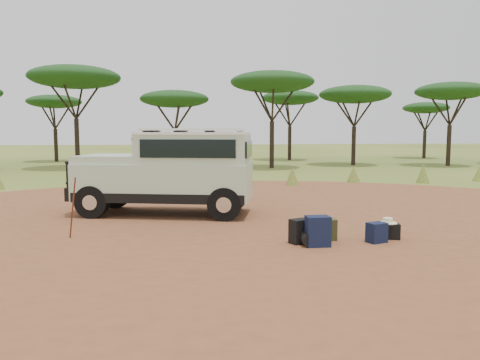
{
  "coord_description": "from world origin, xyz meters",
  "views": [
    {
      "loc": [
        -1.81,
        -10.99,
        2.32
      ],
      "look_at": [
        -0.17,
        1.43,
        1.0
      ],
      "focal_mm": 35.0,
      "sensor_mm": 36.0,
      "label": 1
    }
  ],
  "objects": [
    {
      "name": "walking_staff",
      "position": [
        -4.07,
        -0.73,
        0.68
      ],
      "size": [
        0.26,
        0.3,
        1.35
      ],
      "primitive_type": "cylinder",
      "rotation": [
        0.24,
        0.0,
        0.69
      ],
      "color": "maroon",
      "rests_on": "ground"
    },
    {
      "name": "grass_fringe",
      "position": [
        0.12,
        8.67,
        0.4
      ],
      "size": [
        36.6,
        1.6,
        0.9
      ],
      "color": "#546825",
      "rests_on": "ground"
    },
    {
      "name": "acacia_treeline",
      "position": [
        0.75,
        19.81,
        4.87
      ],
      "size": [
        46.7,
        13.2,
        6.26
      ],
      "color": "black",
      "rests_on": "ground"
    },
    {
      "name": "backpack_black",
      "position": [
        0.64,
        -1.76,
        0.25
      ],
      "size": [
        0.45,
        0.4,
        0.51
      ],
      "primitive_type": "cube",
      "rotation": [
        0.0,
        0.0,
        0.42
      ],
      "color": "black",
      "rests_on": "ground"
    },
    {
      "name": "dirt_clearing",
      "position": [
        0.0,
        0.0,
        0.0
      ],
      "size": [
        23.0,
        23.0,
        0.01
      ],
      "primitive_type": "cylinder",
      "color": "brown",
      "rests_on": "ground"
    },
    {
      "name": "hard_case",
      "position": [
        2.64,
        -1.58,
        0.17
      ],
      "size": [
        0.54,
        0.44,
        0.34
      ],
      "primitive_type": "cube",
      "rotation": [
        0.0,
        0.0,
        -0.23
      ],
      "color": "black",
      "rests_on": "ground"
    },
    {
      "name": "ground",
      "position": [
        0.0,
        0.0,
        0.0
      ],
      "size": [
        140.0,
        140.0,
        0.0
      ],
      "primitive_type": "plane",
      "color": "#546825",
      "rests_on": "ground"
    },
    {
      "name": "safari_hat",
      "position": [
        2.64,
        -1.58,
        0.38
      ],
      "size": [
        0.4,
        0.4,
        0.12
      ],
      "color": "#F1E9B5",
      "rests_on": "hard_case"
    },
    {
      "name": "duffel_navy",
      "position": [
        2.25,
        -1.9,
        0.21
      ],
      "size": [
        0.45,
        0.39,
        0.42
      ],
      "primitive_type": "cube",
      "rotation": [
        0.0,
        0.0,
        0.33
      ],
      "color": "#131B3B",
      "rests_on": "ground"
    },
    {
      "name": "backpack_navy",
      "position": [
        0.95,
        -2.04,
        0.31
      ],
      "size": [
        0.47,
        0.34,
        0.62
      ],
      "primitive_type": "cube",
      "rotation": [
        0.0,
        0.0,
        0.0
      ],
      "color": "#131B3B",
      "rests_on": "ground"
    },
    {
      "name": "stuff_sack",
      "position": [
        0.77,
        -2.04,
        0.15
      ],
      "size": [
        0.31,
        0.31,
        0.3
      ],
      "primitive_type": "cylinder",
      "rotation": [
        1.57,
        0.0,
        -0.03
      ],
      "color": "black",
      "rests_on": "ground"
    },
    {
      "name": "safari_vehicle",
      "position": [
        -2.02,
        2.07,
        1.15
      ],
      "size": [
        5.19,
        3.03,
        2.38
      ],
      "rotation": [
        0.0,
        0.0,
        -0.24
      ],
      "color": "#B5CAAC",
      "rests_on": "ground"
    },
    {
      "name": "backpack_olive",
      "position": [
        1.32,
        -1.57,
        0.23
      ],
      "size": [
        0.34,
        0.25,
        0.46
      ],
      "primitive_type": "cube",
      "rotation": [
        0.0,
        0.0,
        -0.04
      ],
      "color": "#363A1B",
      "rests_on": "ground"
    }
  ]
}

